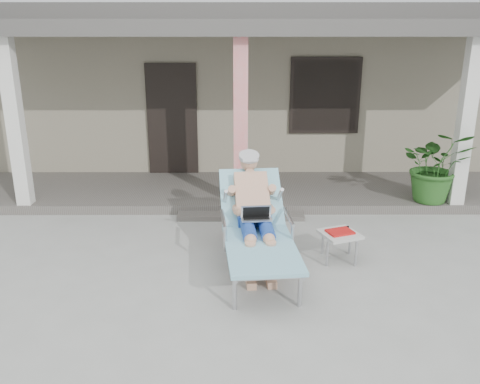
{
  "coord_description": "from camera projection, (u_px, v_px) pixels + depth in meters",
  "views": [
    {
      "loc": [
        -0.04,
        -5.67,
        2.91
      ],
      "look_at": [
        -0.02,
        0.6,
        0.85
      ],
      "focal_mm": 38.0,
      "sensor_mm": 36.0,
      "label": 1
    }
  ],
  "objects": [
    {
      "name": "ground",
      "position": [
        241.0,
        272.0,
        6.3
      ],
      "size": [
        60.0,
        60.0,
        0.0
      ],
      "primitive_type": "plane",
      "color": "#9E9E99",
      "rests_on": "ground"
    },
    {
      "name": "side_table",
      "position": [
        340.0,
        235.0,
        6.52
      ],
      "size": [
        0.59,
        0.59,
        0.41
      ],
      "rotation": [
        0.0,
        0.0,
        0.36
      ],
      "color": "beige",
      "rests_on": "ground"
    },
    {
      "name": "porch_deck",
      "position": [
        240.0,
        191.0,
        9.12
      ],
      "size": [
        10.0,
        2.0,
        0.15
      ],
      "primitive_type": "cube",
      "color": "#605B56",
      "rests_on": "ground"
    },
    {
      "name": "porch_step",
      "position": [
        241.0,
        216.0,
        8.04
      ],
      "size": [
        2.0,
        0.3,
        0.07
      ],
      "primitive_type": "cube",
      "color": "#605B56",
      "rests_on": "ground"
    },
    {
      "name": "porch_overhang",
      "position": [
        240.0,
        33.0,
        8.22
      ],
      "size": [
        10.0,
        2.3,
        2.85
      ],
      "color": "silver",
      "rests_on": "porch_deck"
    },
    {
      "name": "house",
      "position": [
        240.0,
        81.0,
        11.95
      ],
      "size": [
        10.4,
        5.4,
        3.3
      ],
      "color": "gray",
      "rests_on": "ground"
    },
    {
      "name": "lounger",
      "position": [
        256.0,
        200.0,
        6.24
      ],
      "size": [
        1.0,
        2.21,
        1.4
      ],
      "rotation": [
        0.0,
        0.0,
        0.09
      ],
      "color": "#B7B7BC",
      "rests_on": "ground"
    },
    {
      "name": "potted_palm",
      "position": [
        436.0,
        166.0,
        8.21
      ],
      "size": [
        1.25,
        1.13,
        1.2
      ],
      "primitive_type": "imported",
      "rotation": [
        0.0,
        0.0,
        -0.2
      ],
      "color": "#26591E",
      "rests_on": "porch_deck"
    }
  ]
}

